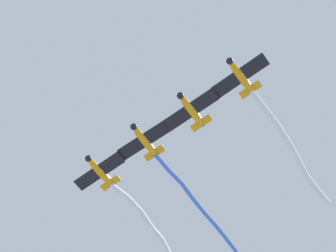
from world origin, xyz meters
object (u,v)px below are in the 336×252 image
at_px(airplane_lead, 100,171).
at_px(airplane_slot, 240,76).
at_px(airplane_right_wing, 191,110).
at_px(airplane_left_wing, 144,140).

xyz_separation_m(airplane_lead, airplane_slot, (16.72, -16.33, 0.30)).
xyz_separation_m(airplane_right_wing, airplane_slot, (5.57, -5.44, 0.30)).
bearing_deg(airplane_right_wing, airplane_left_wing, -90.08).
distance_m(airplane_left_wing, airplane_slot, 15.58).
bearing_deg(airplane_lead, airplane_right_wing, 90.11).
xyz_separation_m(airplane_left_wing, airplane_right_wing, (5.57, -5.44, -0.30)).
height_order(airplane_lead, airplane_right_wing, same).
relative_size(airplane_right_wing, airplane_slot, 1.01).
bearing_deg(airplane_lead, airplane_slot, 90.11).
distance_m(airplane_right_wing, airplane_slot, 7.80).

